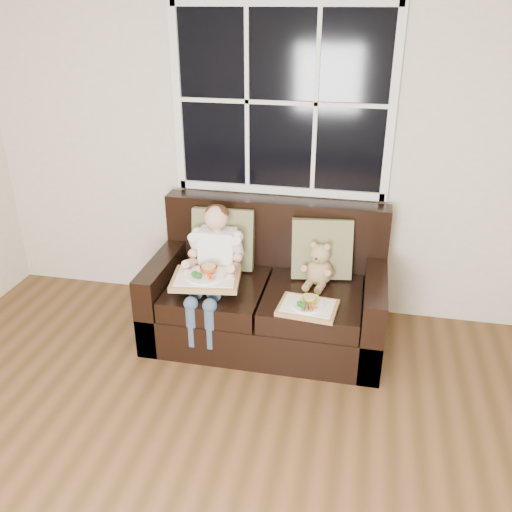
% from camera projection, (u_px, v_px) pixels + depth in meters
% --- Properties ---
extents(room_walls, '(4.52, 5.02, 2.71)m').
position_uv_depth(room_walls, '(124.00, 251.00, 1.73)').
color(room_walls, beige).
rests_on(room_walls, ground).
extents(window_back, '(1.62, 0.04, 1.37)m').
position_uv_depth(window_back, '(281.00, 102.00, 3.88)').
color(window_back, black).
rests_on(window_back, room_walls).
extents(loveseat, '(1.70, 0.92, 0.96)m').
position_uv_depth(loveseat, '(268.00, 296.00, 4.05)').
color(loveseat, black).
rests_on(loveseat, ground).
extents(pillow_left, '(0.48, 0.25, 0.48)m').
position_uv_depth(pillow_left, '(223.00, 239.00, 4.09)').
color(pillow_left, olive).
rests_on(pillow_left, loveseat).
extents(pillow_right, '(0.47, 0.27, 0.45)m').
position_uv_depth(pillow_right, '(322.00, 249.00, 3.96)').
color(pillow_right, olive).
rests_on(pillow_right, loveseat).
extents(child, '(0.38, 0.60, 0.87)m').
position_uv_depth(child, '(214.00, 259.00, 3.87)').
color(child, white).
rests_on(child, loveseat).
extents(teddy_bear, '(0.22, 0.27, 0.34)m').
position_uv_depth(teddy_bear, '(319.00, 267.00, 3.88)').
color(teddy_bear, '#A28655').
rests_on(teddy_bear, loveseat).
extents(tray_left, '(0.51, 0.42, 0.11)m').
position_uv_depth(tray_left, '(206.00, 278.00, 3.74)').
color(tray_left, '#AB894D').
rests_on(tray_left, child).
extents(tray_right, '(0.41, 0.33, 0.09)m').
position_uv_depth(tray_right, '(308.00, 306.00, 3.59)').
color(tray_right, '#AB894D').
rests_on(tray_right, loveseat).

